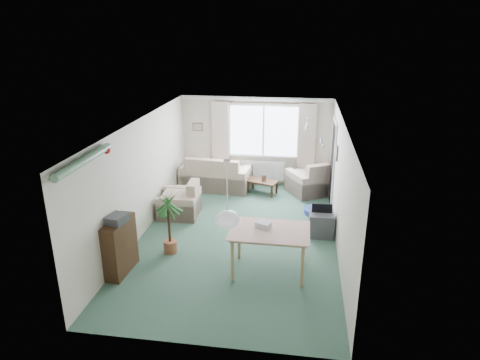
# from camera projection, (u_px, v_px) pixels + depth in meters

# --- Properties ---
(ground) EXTENTS (6.50, 6.50, 0.00)m
(ground) POSITION_uv_depth(u_px,v_px,m) (238.00, 237.00, 8.89)
(ground) COLOR #325444
(window) EXTENTS (1.80, 0.03, 1.30)m
(window) POSITION_uv_depth(u_px,v_px,m) (264.00, 131.00, 11.36)
(window) COLOR white
(curtain_rod) EXTENTS (2.60, 0.03, 0.03)m
(curtain_rod) POSITION_uv_depth(u_px,v_px,m) (264.00, 102.00, 11.02)
(curtain_rod) COLOR black
(curtain_left) EXTENTS (0.45, 0.08, 2.00)m
(curtain_left) POSITION_uv_depth(u_px,v_px,m) (221.00, 139.00, 11.50)
(curtain_left) COLOR beige
(curtain_right) EXTENTS (0.45, 0.08, 2.00)m
(curtain_right) POSITION_uv_depth(u_px,v_px,m) (307.00, 142.00, 11.19)
(curtain_right) COLOR beige
(radiator) EXTENTS (1.20, 0.10, 0.55)m
(radiator) POSITION_uv_depth(u_px,v_px,m) (263.00, 171.00, 11.70)
(radiator) COLOR white
(doorway) EXTENTS (0.03, 0.95, 2.00)m
(doorway) POSITION_uv_depth(u_px,v_px,m) (333.00, 163.00, 10.33)
(doorway) COLOR black
(pendant_lamp) EXTENTS (0.36, 0.36, 0.36)m
(pendant_lamp) POSITION_uv_depth(u_px,v_px,m) (227.00, 219.00, 6.22)
(pendant_lamp) COLOR white
(tinsel_garland) EXTENTS (1.60, 1.60, 0.12)m
(tinsel_garland) POSITION_uv_depth(u_px,v_px,m) (84.00, 161.00, 6.24)
(tinsel_garland) COLOR #196626
(bauble_cluster_a) EXTENTS (0.20, 0.20, 0.20)m
(bauble_cluster_a) POSITION_uv_depth(u_px,v_px,m) (307.00, 125.00, 8.80)
(bauble_cluster_a) COLOR silver
(bauble_cluster_b) EXTENTS (0.20, 0.20, 0.20)m
(bauble_cluster_b) POSITION_uv_depth(u_px,v_px,m) (324.00, 140.00, 7.64)
(bauble_cluster_b) COLOR silver
(wall_picture_back) EXTENTS (0.28, 0.03, 0.22)m
(wall_picture_back) POSITION_uv_depth(u_px,v_px,m) (198.00, 127.00, 11.59)
(wall_picture_back) COLOR brown
(wall_picture_right) EXTENTS (0.03, 0.24, 0.30)m
(wall_picture_right) POSITION_uv_depth(u_px,v_px,m) (337.00, 153.00, 9.21)
(wall_picture_right) COLOR brown
(sofa) EXTENTS (1.89, 1.11, 0.91)m
(sofa) POSITION_uv_depth(u_px,v_px,m) (216.00, 172.00, 11.44)
(sofa) COLOR beige
(sofa) RESTS_ON ground
(armchair_corner) EXTENTS (1.31, 1.29, 0.88)m
(armchair_corner) POSITION_uv_depth(u_px,v_px,m) (310.00, 177.00, 11.08)
(armchair_corner) COLOR beige
(armchair_corner) RESTS_ON ground
(armchair_left) EXTENTS (0.91, 0.95, 0.82)m
(armchair_left) POSITION_uv_depth(u_px,v_px,m) (179.00, 198.00, 9.80)
(armchair_left) COLOR beige
(armchair_left) RESTS_ON ground
(coffee_table) EXTENTS (0.88, 0.66, 0.35)m
(coffee_table) POSITION_uv_depth(u_px,v_px,m) (262.00, 187.00, 11.16)
(coffee_table) COLOR black
(coffee_table) RESTS_ON ground
(photo_frame) EXTENTS (0.12, 0.07, 0.16)m
(photo_frame) POSITION_uv_depth(u_px,v_px,m) (264.00, 178.00, 11.04)
(photo_frame) COLOR brown
(photo_frame) RESTS_ON coffee_table
(bookshelf) EXTENTS (0.32, 0.83, 1.00)m
(bookshelf) POSITION_uv_depth(u_px,v_px,m) (120.00, 247.00, 7.47)
(bookshelf) COLOR black
(bookshelf) RESTS_ON ground
(hifi_box) EXTENTS (0.34, 0.40, 0.14)m
(hifi_box) POSITION_uv_depth(u_px,v_px,m) (117.00, 219.00, 7.21)
(hifi_box) COLOR #313236
(hifi_box) RESTS_ON bookshelf
(houseplant) EXTENTS (0.64, 0.64, 1.28)m
(houseplant) POSITION_uv_depth(u_px,v_px,m) (169.00, 222.00, 8.08)
(houseplant) COLOR #21581E
(houseplant) RESTS_ON ground
(dining_table) EXTENTS (1.28, 0.86, 0.80)m
(dining_table) POSITION_uv_depth(u_px,v_px,m) (269.00, 252.00, 7.51)
(dining_table) COLOR #A8805B
(dining_table) RESTS_ON ground
(gift_box) EXTENTS (0.30, 0.26, 0.12)m
(gift_box) POSITION_uv_depth(u_px,v_px,m) (263.00, 225.00, 7.45)
(gift_box) COLOR silver
(gift_box) RESTS_ON dining_table
(tv_cube) EXTENTS (0.51, 0.56, 0.50)m
(tv_cube) POSITION_uv_depth(u_px,v_px,m) (321.00, 223.00, 8.92)
(tv_cube) COLOR #404145
(tv_cube) RESTS_ON ground
(pet_bed) EXTENTS (0.77, 0.77, 0.12)m
(pet_bed) POSITION_uv_depth(u_px,v_px,m) (317.00, 211.00, 9.97)
(pet_bed) COLOR navy
(pet_bed) RESTS_ON ground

